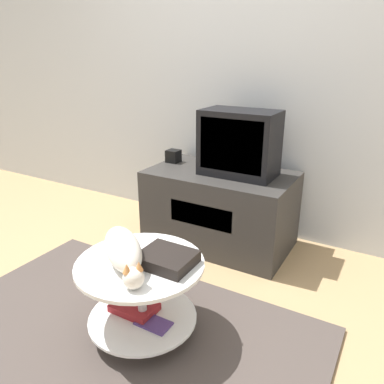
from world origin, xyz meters
TOP-DOWN VIEW (x-y plane):
  - ground_plane at (0.00, 0.00)m, footprint 12.00×12.00m
  - wall_back at (0.00, 1.53)m, footprint 8.00×0.05m
  - rug at (0.00, 0.00)m, footprint 1.96×1.19m
  - tv_stand at (-0.01, 1.14)m, footprint 1.02×0.60m
  - tv at (0.11, 1.15)m, footprint 0.50×0.30m
  - speaker at (-0.45, 1.20)m, footprint 0.09×0.09m
  - coffee_table at (0.09, 0.06)m, footprint 0.61×0.61m
  - dvd_box at (0.22, 0.11)m, footprint 0.25×0.21m
  - cat at (0.04, 0.01)m, footprint 0.47×0.39m

SIDE VIEW (x-z plane):
  - ground_plane at x=0.00m, z-range 0.00..0.00m
  - rug at x=0.00m, z-range 0.00..0.02m
  - coffee_table at x=0.09m, z-range 0.06..0.46m
  - tv_stand at x=-0.01m, z-range 0.00..0.55m
  - dvd_box at x=0.22m, z-range 0.42..0.48m
  - cat at x=0.04m, z-range 0.42..0.56m
  - speaker at x=-0.45m, z-range 0.55..0.65m
  - tv at x=0.11m, z-range 0.55..0.99m
  - wall_back at x=0.00m, z-range 0.00..2.60m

